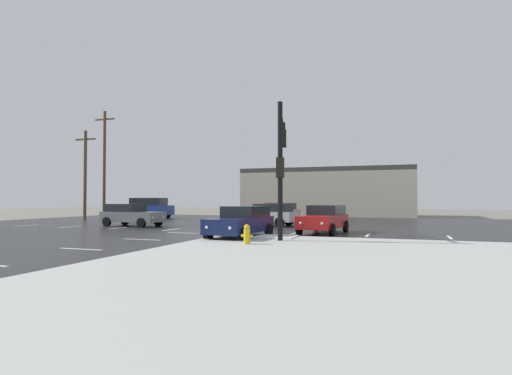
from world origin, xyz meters
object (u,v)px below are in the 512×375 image
object	(u,v)px
traffic_signal_mast	(281,152)
utility_pole_far	(85,173)
utility_pole_distant	(104,163)
sedan_red	(324,218)
sedan_tan	(275,211)
sedan_navy	(242,221)
sedan_silver	(267,214)
suv_blue	(149,207)
fire_hydrant	(247,234)
sedan_grey	(131,214)

from	to	relation	value
traffic_signal_mast	utility_pole_far	distance (m)	25.10
traffic_signal_mast	utility_pole_distant	distance (m)	26.54
sedan_red	utility_pole_far	size ratio (longest dim) A/B	0.57
utility_pole_far	utility_pole_distant	world-z (taller)	utility_pole_distant
sedan_tan	utility_pole_distant	size ratio (longest dim) A/B	0.43
sedan_navy	utility_pole_far	bearing A→B (deg)	-116.33
sedan_navy	sedan_silver	bearing A→B (deg)	-165.67
traffic_signal_mast	sedan_silver	world-z (taller)	traffic_signal_mast
sedan_tan	utility_pole_far	world-z (taller)	utility_pole_far
sedan_navy	suv_blue	bearing A→B (deg)	-131.32
suv_blue	traffic_signal_mast	bearing A→B (deg)	135.56
fire_hydrant	suv_blue	world-z (taller)	suv_blue
traffic_signal_mast	sedan_red	size ratio (longest dim) A/B	1.31
sedan_tan	sedan_navy	bearing A→B (deg)	101.87
suv_blue	utility_pole_far	size ratio (longest dim) A/B	0.59
fire_hydrant	suv_blue	size ratio (longest dim) A/B	0.16
fire_hydrant	sedan_tan	bearing A→B (deg)	103.41
sedan_navy	suv_blue	distance (m)	23.55
utility_pole_distant	sedan_red	bearing A→B (deg)	-22.87
sedan_navy	utility_pole_distant	distance (m)	25.09
sedan_silver	utility_pole_distant	size ratio (longest dim) A/B	0.44
suv_blue	utility_pole_far	bearing A→B (deg)	53.65
sedan_tan	fire_hydrant	bearing A→B (deg)	104.31
traffic_signal_mast	sedan_tan	distance (m)	17.71
sedan_grey	sedan_navy	world-z (taller)	same
suv_blue	sedan_red	bearing A→B (deg)	146.19
fire_hydrant	sedan_red	bearing A→B (deg)	77.25
sedan_grey	suv_blue	bearing A→B (deg)	123.81
fire_hydrant	sedan_navy	xyz separation A→B (m)	(-1.52, 3.31, 0.32)
fire_hydrant	sedan_tan	size ratio (longest dim) A/B	0.17
sedan_silver	fire_hydrant	bearing A→B (deg)	110.40
traffic_signal_mast	utility_pole_distant	size ratio (longest dim) A/B	0.58
sedan_grey	utility_pole_distant	distance (m)	13.49
traffic_signal_mast	sedan_red	xyz separation A→B (m)	(1.19, 4.73, -3.34)
utility_pole_far	utility_pole_distant	size ratio (longest dim) A/B	0.78
suv_blue	sedan_tan	size ratio (longest dim) A/B	1.07
fire_hydrant	sedan_silver	world-z (taller)	sedan_silver
suv_blue	utility_pole_distant	size ratio (longest dim) A/B	0.46
sedan_silver	sedan_red	bearing A→B (deg)	141.66
sedan_grey	sedan_red	world-z (taller)	same
sedan_silver	utility_pole_far	distance (m)	18.75
suv_blue	fire_hydrant	bearing A→B (deg)	129.92
traffic_signal_mast	fire_hydrant	bearing A→B (deg)	155.56
sedan_red	utility_pole_far	distance (m)	24.62
sedan_silver	sedan_tan	distance (m)	7.09
traffic_signal_mast	suv_blue	bearing A→B (deg)	33.85
suv_blue	sedan_red	world-z (taller)	suv_blue
fire_hydrant	utility_pole_distant	distance (m)	28.31
sedan_navy	sedan_red	size ratio (longest dim) A/B	0.99
sedan_red	utility_pole_far	world-z (taller)	utility_pole_far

